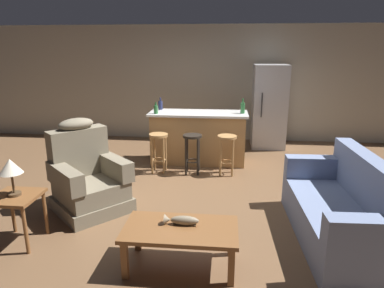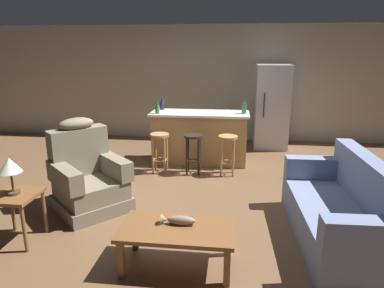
{
  "view_description": "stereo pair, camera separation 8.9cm",
  "coord_description": "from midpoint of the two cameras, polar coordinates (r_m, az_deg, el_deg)",
  "views": [
    {
      "loc": [
        0.51,
        -4.82,
        2.07
      ],
      "look_at": [
        0.03,
        -0.1,
        0.75
      ],
      "focal_mm": 32.0,
      "sensor_mm": 36.0,
      "label": 1
    },
    {
      "loc": [
        0.6,
        -4.81,
        2.07
      ],
      "look_at": [
        0.03,
        -0.1,
        0.75
      ],
      "focal_mm": 32.0,
      "sensor_mm": 36.0,
      "label": 2
    }
  ],
  "objects": [
    {
      "name": "fish_figurine",
      "position": [
        3.41,
        -2.57,
        -12.61
      ],
      "size": [
        0.34,
        0.1,
        0.1
      ],
      "color": "#4C3823",
      "rests_on": "coffee_table"
    },
    {
      "name": "bar_stool_left",
      "position": [
        5.88,
        -6.01,
        -0.3
      ],
      "size": [
        0.32,
        0.32,
        0.68
      ],
      "color": "#A87A47",
      "rests_on": "ground_plane"
    },
    {
      "name": "bottle_tall_green",
      "position": [
        6.18,
        -6.45,
        5.77
      ],
      "size": [
        0.07,
        0.07,
        0.21
      ],
      "color": "#2D6B38",
      "rests_on": "kitchen_island"
    },
    {
      "name": "refrigerator",
      "position": [
        7.51,
        12.39,
        6.09
      ],
      "size": [
        0.7,
        0.69,
        1.76
      ],
      "color": "#B7B7BC",
      "rests_on": "ground_plane"
    },
    {
      "name": "coffee_table",
      "position": [
        3.41,
        -2.7,
        -14.55
      ],
      "size": [
        1.1,
        0.6,
        0.42
      ],
      "color": "brown",
      "rests_on": "ground_plane"
    },
    {
      "name": "bottle_short_amber",
      "position": [
        6.6,
        -5.67,
        6.49
      ],
      "size": [
        0.08,
        0.08,
        0.23
      ],
      "color": "#23284C",
      "rests_on": "kitchen_island"
    },
    {
      "name": "couch",
      "position": [
        4.18,
        23.39,
        -10.25
      ],
      "size": [
        0.9,
        1.93,
        0.94
      ],
      "rotation": [
        0.0,
        0.0,
        3.18
      ],
      "color": "#707FA3",
      "rests_on": "ground_plane"
    },
    {
      "name": "bar_stool_middle",
      "position": [
        5.79,
        -0.37,
        -0.46
      ],
      "size": [
        0.32,
        0.32,
        0.68
      ],
      "color": "black",
      "rests_on": "ground_plane"
    },
    {
      "name": "table_lamp",
      "position": [
        4.08,
        -28.55,
        -3.55
      ],
      "size": [
        0.24,
        0.24,
        0.41
      ],
      "color": "#4C3823",
      "rests_on": "end_table"
    },
    {
      "name": "bar_stool_right",
      "position": [
        5.76,
        5.38,
        -0.62
      ],
      "size": [
        0.32,
        0.32,
        0.68
      ],
      "color": "#A87A47",
      "rests_on": "ground_plane"
    },
    {
      "name": "back_wall",
      "position": [
        7.99,
        1.84,
        10.03
      ],
      "size": [
        12.0,
        0.05,
        2.6
      ],
      "color": "#A89E89",
      "rests_on": "ground_plane"
    },
    {
      "name": "end_table",
      "position": [
        4.21,
        -27.8,
        -8.82
      ],
      "size": [
        0.48,
        0.48,
        0.56
      ],
      "color": "brown",
      "rests_on": "ground_plane"
    },
    {
      "name": "kitchen_island",
      "position": [
        6.39,
        0.65,
        1.14
      ],
      "size": [
        1.8,
        0.7,
        0.95
      ],
      "color": "#AD7F4C",
      "rests_on": "ground_plane"
    },
    {
      "name": "bottle_wine_dark",
      "position": [
        6.22,
        8.03,
        6.0
      ],
      "size": [
        0.08,
        0.08,
        0.27
      ],
      "color": "#2D6B38",
      "rests_on": "kitchen_island"
    },
    {
      "name": "recliner_near_lamp",
      "position": [
        4.75,
        -17.51,
        -5.52
      ],
      "size": [
        1.19,
        1.19,
        1.2
      ],
      "rotation": [
        0.0,
        0.0,
        -0.75
      ],
      "color": "#756B56",
      "rests_on": "ground_plane"
    },
    {
      "name": "ground_plane",
      "position": [
        5.27,
        -0.72,
        -7.58
      ],
      "size": [
        12.0,
        12.0,
        0.0
      ],
      "color": "brown"
    }
  ]
}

